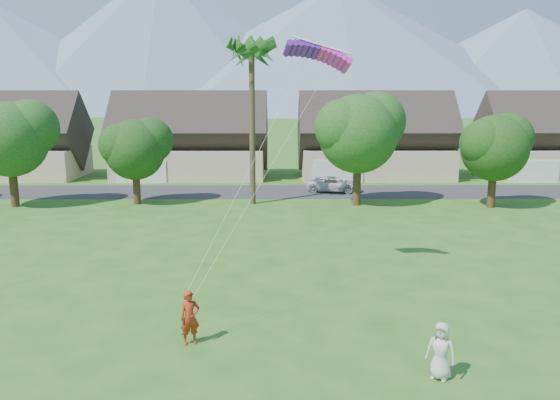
{
  "coord_description": "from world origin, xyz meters",
  "views": [
    {
      "loc": [
        -0.14,
        -13.22,
        8.2
      ],
      "look_at": [
        0.0,
        10.0,
        3.8
      ],
      "focal_mm": 35.0,
      "sensor_mm": 36.0,
      "label": 1
    }
  ],
  "objects_px": {
    "parked_car": "(334,184)",
    "parafoil_kite": "(319,52)",
    "kite_flyer": "(190,318)",
    "watcher": "(441,351)"
  },
  "relations": [
    {
      "from": "parked_car",
      "to": "parafoil_kite",
      "type": "relative_size",
      "value": 1.66
    },
    {
      "from": "kite_flyer",
      "to": "parafoil_kite",
      "type": "bearing_deg",
      "value": 30.42
    },
    {
      "from": "kite_flyer",
      "to": "watcher",
      "type": "bearing_deg",
      "value": -40.99
    },
    {
      "from": "kite_flyer",
      "to": "parafoil_kite",
      "type": "height_order",
      "value": "parafoil_kite"
    },
    {
      "from": "parafoil_kite",
      "to": "watcher",
      "type": "bearing_deg",
      "value": -73.74
    },
    {
      "from": "kite_flyer",
      "to": "parafoil_kite",
      "type": "distance_m",
      "value": 12.21
    },
    {
      "from": "watcher",
      "to": "parafoil_kite",
      "type": "distance_m",
      "value": 13.18
    },
    {
      "from": "kite_flyer",
      "to": "parked_car",
      "type": "bearing_deg",
      "value": 51.07
    },
    {
      "from": "parked_car",
      "to": "parafoil_kite",
      "type": "xyz_separation_m",
      "value": [
        -3.22,
        -23.41,
        9.41
      ]
    },
    {
      "from": "parafoil_kite",
      "to": "kite_flyer",
      "type": "bearing_deg",
      "value": -127.97
    }
  ]
}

